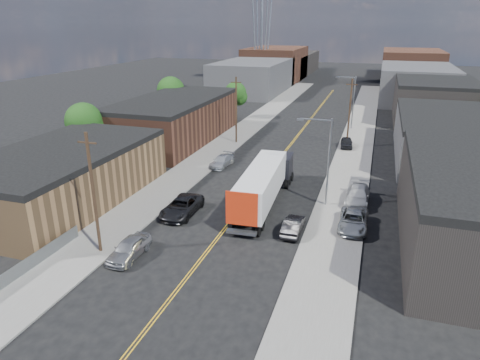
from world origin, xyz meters
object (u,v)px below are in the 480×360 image
Objects in this scene: semi_truck at (266,181)px; car_right_oncoming at (293,225)px; car_right_lot_b at (357,195)px; car_left_a at (129,248)px; car_right_lot_c at (346,142)px; car_left_d at (222,161)px; car_left_b at (129,251)px; car_left_c at (182,207)px; car_right_lot_a at (353,220)px.

car_right_oncoming is at bearing -57.83° from semi_truck.
car_right_lot_b is (4.98, 8.29, 0.25)m from car_right_oncoming.
car_left_a is 1.11× the size of car_right_lot_c.
car_right_oncoming is (4.02, -5.68, -1.72)m from semi_truck.
car_left_d is 19.94m from car_right_lot_c.
car_left_a is 1.19× the size of car_left_b.
car_left_a is 1.07× the size of car_right_oncoming.
car_left_c is 16.10m from car_right_lot_a.
car_left_a is at bearing -82.44° from car_left_d.
car_right_lot_c is (-2.80, 20.83, -0.10)m from car_right_lot_b.
car_left_c is (-6.99, -5.18, -1.62)m from semi_truck.
car_right_lot_b is at bearing 45.62° from car_left_a.
car_left_b is 14.10m from car_right_oncoming.
car_left_b is at bearing 35.44° from car_right_oncoming.
car_left_c is at bearing 87.40° from car_left_a.
car_left_a reaches higher than car_left_d.
semi_truck reaches higher than car_right_lot_b.
car_right_lot_a is (4.98, 2.27, 0.18)m from car_right_oncoming.
car_left_b is at bearing -115.50° from car_right_lot_c.
semi_truck is 13.07m from car_left_d.
car_left_c is 15.11m from car_left_d.
car_left_d is (-1.40, 15.05, -0.12)m from car_left_c.
car_left_a is (-7.50, -13.81, -1.65)m from semi_truck.
car_left_c is (0.51, 8.62, 0.02)m from car_left_a.
car_left_a reaches higher than car_right_lot_c.
semi_truck is 9.75m from car_right_lot_a.
car_right_lot_c is (-2.80, 26.86, -0.04)m from car_right_lot_a.
car_left_a is at bearing 34.93° from car_right_oncoming.
semi_truck is at bearing 158.95° from car_right_lot_a.
car_left_d is 18.85m from car_right_lot_b.
semi_truck is 9.49m from car_right_lot_b.
car_left_b is 0.90× the size of car_right_oncoming.
car_right_lot_b reaches higher than car_left_b.
car_right_oncoming is 5.48m from car_right_lot_a.
car_right_lot_c is at bearing 65.25° from car_left_b.
car_right_lot_a is (17.40, -13.27, 0.20)m from car_left_d.
car_right_oncoming is 9.68m from car_right_lot_b.
car_right_lot_a is 1.29× the size of car_right_lot_c.
car_left_a is 0.79× the size of car_left_c.
car_right_lot_a is (9.01, -3.41, -1.54)m from semi_truck.
car_right_lot_a is (16.43, 10.50, 0.25)m from car_left_b.
car_right_lot_c reaches higher than car_left_b.
car_right_oncoming is at bearing -119.50° from car_right_lot_b.
car_right_lot_a is at bearing 32.98° from car_left_a.
car_right_lot_c is (13.71, 37.25, 0.07)m from car_left_a.
car_left_b is at bearing -121.27° from semi_truck.
car_left_c reaches higher than car_right_oncoming.
car_right_lot_a is at bearing -155.76° from car_right_oncoming.
car_left_b is at bearing -133.35° from car_right_lot_b.
car_right_lot_c is at bearing 99.16° from car_right_lot_b.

